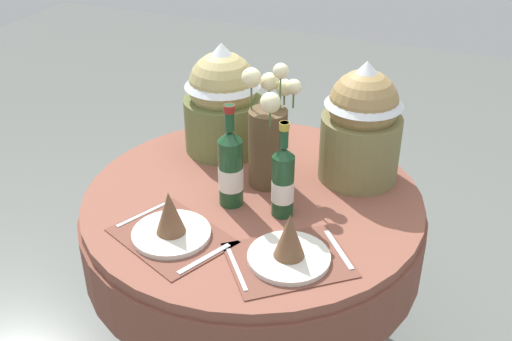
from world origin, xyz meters
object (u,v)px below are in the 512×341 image
dining_table (253,230)px  place_setting_left (171,224)px  wine_bottle_left (283,181)px  flower_vase (269,136)px  gift_tub_back_left (223,95)px  place_setting_right (289,247)px  wine_bottle_centre (231,168)px  gift_tub_back_right (362,118)px

dining_table → place_setting_left: place_setting_left is taller
dining_table → wine_bottle_left: 0.30m
flower_vase → dining_table: bearing=-100.8°
wine_bottle_left → gift_tub_back_left: bearing=137.2°
place_setting_right → wine_bottle_left: size_ratio=1.32×
wine_bottle_centre → dining_table: bearing=56.4°
wine_bottle_left → dining_table: bearing=153.1°
wine_bottle_left → place_setting_left: bearing=-137.3°
dining_table → place_setting_left: bearing=-113.6°
dining_table → gift_tub_back_left: bearing=130.7°
place_setting_right → flower_vase: flower_vase is taller
dining_table → wine_bottle_centre: size_ratio=3.30×
dining_table → wine_bottle_left: bearing=-26.9°
wine_bottle_centre → gift_tub_back_left: size_ratio=0.84×
dining_table → place_setting_left: size_ratio=2.80×
gift_tub_back_left → gift_tub_back_right: gift_tub_back_right is taller
dining_table → gift_tub_back_right: bearing=41.0°
place_setting_left → wine_bottle_left: 0.37m
dining_table → wine_bottle_left: wine_bottle_left is taller
gift_tub_back_left → wine_bottle_centre: bearing=-61.4°
place_setting_left → place_setting_right: same height
place_setting_left → gift_tub_back_right: 0.73m
wine_bottle_left → gift_tub_back_right: (0.16, 0.32, 0.11)m
gift_tub_back_left → place_setting_right: bearing=-50.0°
gift_tub_back_left → gift_tub_back_right: bearing=-1.6°
dining_table → wine_bottle_left: (0.13, -0.07, 0.27)m
flower_vase → wine_bottle_left: (0.11, -0.16, -0.06)m
dining_table → wine_bottle_centre: bearing=-123.6°
place_setting_left → wine_bottle_centre: 0.27m
flower_vase → gift_tub_back_right: (0.27, 0.16, 0.04)m
place_setting_right → wine_bottle_left: wine_bottle_left is taller
place_setting_left → gift_tub_back_left: gift_tub_back_left is taller
place_setting_right → place_setting_left: bearing=-175.5°
place_setting_left → wine_bottle_centre: size_ratio=1.18×
wine_bottle_left → gift_tub_back_left: gift_tub_back_left is taller
dining_table → flower_vase: size_ratio=2.69×
place_setting_right → gift_tub_back_right: bearing=83.5°
flower_vase → wine_bottle_centre: 0.18m
flower_vase → wine_bottle_left: flower_vase is taller
dining_table → place_setting_left: (-0.14, -0.31, 0.19)m
place_setting_right → wine_bottle_left: (-0.10, 0.22, 0.08)m
flower_vase → wine_bottle_centre: size_ratio=1.23×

